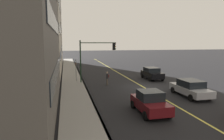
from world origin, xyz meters
name	(u,v)px	position (x,y,z in m)	size (l,w,h in m)	color
ground	(144,87)	(0.00, 0.00, 0.00)	(200.00, 200.00, 0.00)	black
sidewalk_slab	(75,90)	(0.00, 7.63, 0.07)	(80.00, 2.68, 0.15)	gray
curb_edge	(87,90)	(0.00, 6.37, 0.07)	(80.00, 0.16, 0.15)	slate
lane_stripe_center	(144,87)	(0.00, 0.00, 0.01)	(80.00, 0.16, 0.01)	#D8CC4C
car_silver	(191,88)	(-4.57, -2.82, 0.78)	(4.55, 2.05, 1.55)	#A8AAB2
car_maroon	(150,102)	(-7.96, 2.67, 0.79)	(3.81, 1.90, 1.62)	#591116
car_black	(152,73)	(4.50, -2.96, 0.82)	(4.04, 1.97, 1.59)	black
pedestrian_with_backpack	(107,77)	(2.09, 3.72, 0.92)	(0.42, 0.42, 1.59)	brown
traffic_light_mast	(95,54)	(3.74, 4.90, 3.64)	(0.28, 4.49, 5.24)	#1E3823
street_sign_post	(76,69)	(4.87, 7.19, 1.70)	(0.60, 0.08, 2.90)	slate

